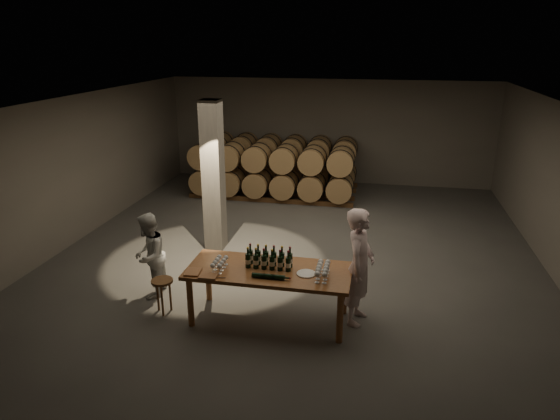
% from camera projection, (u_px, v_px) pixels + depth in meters
% --- Properties ---
extents(room, '(12.00, 12.00, 12.00)m').
position_uv_depth(room, '(213.00, 177.00, 10.50)').
color(room, '#4C4A47').
rests_on(room, ground).
extents(tasting_table, '(2.60, 1.10, 0.90)m').
position_uv_depth(tasting_table, '(269.00, 275.00, 7.93)').
color(tasting_table, brown).
rests_on(tasting_table, ground).
extents(barrel_stack_back, '(4.70, 0.95, 1.57)m').
position_uv_depth(barrel_stack_back, '(281.00, 160.00, 15.30)').
color(barrel_stack_back, brown).
rests_on(barrel_stack_back, ground).
extents(barrel_stack_front, '(4.70, 0.95, 1.57)m').
position_uv_depth(barrel_stack_front, '(271.00, 171.00, 14.01)').
color(barrel_stack_front, brown).
rests_on(barrel_stack_front, ground).
extents(bottle_cluster, '(0.74, 0.24, 0.35)m').
position_uv_depth(bottle_cluster, '(269.00, 260.00, 7.92)').
color(bottle_cluster, black).
rests_on(bottle_cluster, tasting_table).
extents(lying_bottles, '(0.60, 0.08, 0.08)m').
position_uv_depth(lying_bottles, '(269.00, 276.00, 7.57)').
color(lying_bottles, black).
rests_on(lying_bottles, tasting_table).
extents(glass_cluster_left, '(0.19, 0.41, 0.17)m').
position_uv_depth(glass_cluster_left, '(219.00, 262.00, 7.87)').
color(glass_cluster_left, silver).
rests_on(glass_cluster_left, tasting_table).
extents(glass_cluster_right, '(0.20, 0.53, 0.19)m').
position_uv_depth(glass_cluster_right, '(323.00, 268.00, 7.61)').
color(glass_cluster_right, silver).
rests_on(glass_cluster_right, tasting_table).
extents(plate, '(0.30, 0.30, 0.02)m').
position_uv_depth(plate, '(306.00, 274.00, 7.73)').
color(plate, white).
rests_on(plate, tasting_table).
extents(notebook_near, '(0.28, 0.23, 0.03)m').
position_uv_depth(notebook_near, '(208.00, 276.00, 7.63)').
color(notebook_near, '#955C36').
rests_on(notebook_near, tasting_table).
extents(notebook_corner, '(0.26, 0.32, 0.03)m').
position_uv_depth(notebook_corner, '(193.00, 272.00, 7.78)').
color(notebook_corner, '#955C36').
rests_on(notebook_corner, tasting_table).
extents(pen, '(0.14, 0.04, 0.01)m').
position_uv_depth(pen, '(221.00, 278.00, 7.60)').
color(pen, black).
rests_on(pen, tasting_table).
extents(stool, '(0.36, 0.36, 0.60)m').
position_uv_depth(stool, '(162.00, 286.00, 8.23)').
color(stool, brown).
rests_on(stool, ground).
extents(person_man, '(0.58, 0.77, 1.92)m').
position_uv_depth(person_man, '(359.00, 266.00, 7.84)').
color(person_man, silver).
rests_on(person_man, ground).
extents(person_woman, '(0.68, 0.82, 1.53)m').
position_uv_depth(person_woman, '(149.00, 256.00, 8.70)').
color(person_woman, silver).
rests_on(person_woman, ground).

